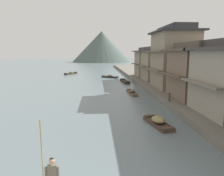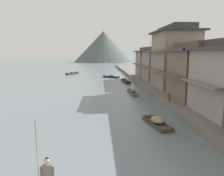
{
  "view_description": "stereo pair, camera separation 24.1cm",
  "coord_description": "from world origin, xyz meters",
  "px_view_note": "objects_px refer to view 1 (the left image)",
  "views": [
    {
      "loc": [
        0.53,
        -5.07,
        5.69
      ],
      "look_at": [
        2.17,
        18.45,
        1.75
      ],
      "focal_mm": 33.97,
      "sensor_mm": 36.0,
      "label": 1
    },
    {
      "loc": [
        0.77,
        -5.09,
        5.69
      ],
      "look_at": [
        2.17,
        18.45,
        1.75
      ],
      "focal_mm": 33.97,
      "sensor_mm": 36.0,
      "label": 2
    }
  ],
  "objects_px": {
    "boat_moored_far": "(110,77)",
    "house_waterfront_end": "(148,62)",
    "boat_midriver_drifting": "(132,92)",
    "house_waterfront_tall": "(194,71)",
    "mooring_post_dock_mid": "(169,97)",
    "boatman_person": "(52,174)",
    "boat_moored_nearest": "(71,73)",
    "boat_moored_second": "(158,122)",
    "house_waterfront_far": "(158,64)",
    "house_waterfront_narrow": "(174,58)",
    "boat_moored_third": "(125,82)"
  },
  "relations": [
    {
      "from": "boatman_person",
      "to": "house_waterfront_tall",
      "type": "xyz_separation_m",
      "value": [
        12.3,
        15.57,
        2.25
      ]
    },
    {
      "from": "boat_moored_second",
      "to": "house_waterfront_narrow",
      "type": "height_order",
      "value": "house_waterfront_narrow"
    },
    {
      "from": "boat_moored_third",
      "to": "boatman_person",
      "type": "bearing_deg",
      "value": -101.81
    },
    {
      "from": "house_waterfront_narrow",
      "to": "house_waterfront_end",
      "type": "relative_size",
      "value": 1.26
    },
    {
      "from": "house_waterfront_far",
      "to": "boat_moored_third",
      "type": "bearing_deg",
      "value": 157.97
    },
    {
      "from": "house_waterfront_narrow",
      "to": "mooring_post_dock_mid",
      "type": "xyz_separation_m",
      "value": [
        -3.6,
        -9.15,
        -3.85
      ]
    },
    {
      "from": "house_waterfront_narrow",
      "to": "house_waterfront_end",
      "type": "xyz_separation_m",
      "value": [
        -0.07,
        15.1,
        -1.29
      ]
    },
    {
      "from": "boat_moored_nearest",
      "to": "house_waterfront_narrow",
      "type": "xyz_separation_m",
      "value": [
        18.07,
        -26.62,
        4.72
      ]
    },
    {
      "from": "boat_moored_second",
      "to": "boat_moored_far",
      "type": "bearing_deg",
      "value": 93.23
    },
    {
      "from": "boat_moored_third",
      "to": "mooring_post_dock_mid",
      "type": "relative_size",
      "value": 5.43
    },
    {
      "from": "boat_moored_nearest",
      "to": "boat_moored_third",
      "type": "distance_m",
      "value": 20.47
    },
    {
      "from": "boat_moored_far",
      "to": "house_waterfront_narrow",
      "type": "relative_size",
      "value": 0.44
    },
    {
      "from": "boat_midriver_drifting",
      "to": "house_waterfront_far",
      "type": "xyz_separation_m",
      "value": [
        6.25,
        9.27,
        3.48
      ]
    },
    {
      "from": "house_waterfront_tall",
      "to": "boat_moored_third",
      "type": "bearing_deg",
      "value": 106.45
    },
    {
      "from": "house_waterfront_tall",
      "to": "mooring_post_dock_mid",
      "type": "bearing_deg",
      "value": -154.26
    },
    {
      "from": "boat_midriver_drifting",
      "to": "house_waterfront_far",
      "type": "relative_size",
      "value": 0.59
    },
    {
      "from": "boat_moored_far",
      "to": "house_waterfront_end",
      "type": "height_order",
      "value": "house_waterfront_end"
    },
    {
      "from": "boatman_person",
      "to": "boat_moored_nearest",
      "type": "height_order",
      "value": "boatman_person"
    },
    {
      "from": "house_waterfront_far",
      "to": "mooring_post_dock_mid",
      "type": "bearing_deg",
      "value": -101.97
    },
    {
      "from": "house_waterfront_tall",
      "to": "house_waterfront_far",
      "type": "xyz_separation_m",
      "value": [
        0.46,
        15.6,
        -0.01
      ]
    },
    {
      "from": "house_waterfront_end",
      "to": "boat_moored_third",
      "type": "bearing_deg",
      "value": -139.67
    },
    {
      "from": "house_waterfront_end",
      "to": "mooring_post_dock_mid",
      "type": "distance_m",
      "value": 24.64
    },
    {
      "from": "boatman_person",
      "to": "boat_moored_nearest",
      "type": "distance_m",
      "value": 50.11
    },
    {
      "from": "boat_midriver_drifting",
      "to": "house_waterfront_tall",
      "type": "bearing_deg",
      "value": -47.56
    },
    {
      "from": "house_waterfront_far",
      "to": "house_waterfront_end",
      "type": "bearing_deg",
      "value": 90.82
    },
    {
      "from": "boatman_person",
      "to": "mooring_post_dock_mid",
      "type": "distance_m",
      "value": 16.74
    },
    {
      "from": "boat_moored_far",
      "to": "house_waterfront_end",
      "type": "xyz_separation_m",
      "value": [
        8.08,
        -3.14,
        3.43
      ]
    },
    {
      "from": "mooring_post_dock_mid",
      "to": "house_waterfront_far",
      "type": "bearing_deg",
      "value": 78.03
    },
    {
      "from": "boat_moored_second",
      "to": "boat_moored_far",
      "type": "distance_m",
      "value": 32.72
    },
    {
      "from": "boat_moored_third",
      "to": "house_waterfront_narrow",
      "type": "relative_size",
      "value": 0.55
    },
    {
      "from": "boat_midriver_drifting",
      "to": "boat_moored_far",
      "type": "bearing_deg",
      "value": 95.64
    },
    {
      "from": "boatman_person",
      "to": "house_waterfront_far",
      "type": "relative_size",
      "value": 0.42
    },
    {
      "from": "boat_moored_far",
      "to": "boat_moored_third",
      "type": "bearing_deg",
      "value": -72.97
    },
    {
      "from": "house_waterfront_far",
      "to": "house_waterfront_end",
      "type": "xyz_separation_m",
      "value": [
        -0.1,
        7.12,
        0.0
      ]
    },
    {
      "from": "house_waterfront_end",
      "to": "mooring_post_dock_mid",
      "type": "relative_size",
      "value": 7.78
    },
    {
      "from": "boat_moored_nearest",
      "to": "mooring_post_dock_mid",
      "type": "distance_m",
      "value": 38.6
    },
    {
      "from": "boat_moored_third",
      "to": "boat_moored_far",
      "type": "relative_size",
      "value": 1.25
    },
    {
      "from": "house_waterfront_far",
      "to": "house_waterfront_end",
      "type": "height_order",
      "value": "same"
    },
    {
      "from": "boat_midriver_drifting",
      "to": "boat_moored_third",
      "type": "bearing_deg",
      "value": 87.52
    },
    {
      "from": "boat_moored_far",
      "to": "house_waterfront_end",
      "type": "relative_size",
      "value": 0.56
    },
    {
      "from": "house_waterfront_tall",
      "to": "house_waterfront_far",
      "type": "height_order",
      "value": "same"
    },
    {
      "from": "boatman_person",
      "to": "mooring_post_dock_mid",
      "type": "height_order",
      "value": "boatman_person"
    },
    {
      "from": "boat_moored_nearest",
      "to": "boat_moored_second",
      "type": "xyz_separation_m",
      "value": [
        11.77,
        -41.04,
        0.01
      ]
    },
    {
      "from": "house_waterfront_end",
      "to": "boat_moored_nearest",
      "type": "bearing_deg",
      "value": 147.39
    },
    {
      "from": "house_waterfront_tall",
      "to": "house_waterfront_end",
      "type": "relative_size",
      "value": 0.98
    },
    {
      "from": "boat_moored_second",
      "to": "boat_midriver_drifting",
      "type": "relative_size",
      "value": 0.86
    },
    {
      "from": "house_waterfront_narrow",
      "to": "house_waterfront_far",
      "type": "distance_m",
      "value": 8.09
    },
    {
      "from": "boat_moored_second",
      "to": "mooring_post_dock_mid",
      "type": "height_order",
      "value": "mooring_post_dock_mid"
    },
    {
      "from": "boat_moored_nearest",
      "to": "house_waterfront_narrow",
      "type": "distance_m",
      "value": 32.52
    },
    {
      "from": "boat_midriver_drifting",
      "to": "boat_moored_second",
      "type": "bearing_deg",
      "value": -90.36
    }
  ]
}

